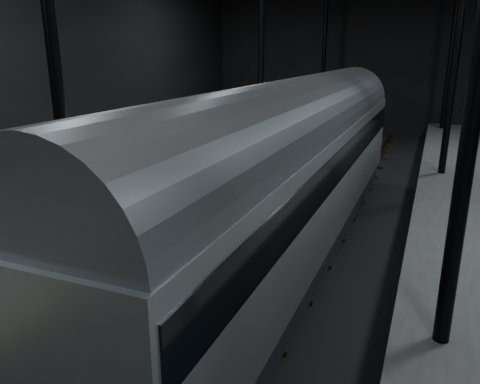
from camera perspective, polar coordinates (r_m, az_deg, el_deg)
The scene contains 6 objects.
ground at distance 13.18m, azimuth 5.94°, elevation -8.36°, with size 44.00×44.00×0.00m, color black.
platform_left at distance 16.56m, azimuth -19.71°, elevation -2.11°, with size 9.00×43.80×1.00m, color #52514F.
tactile_strip at distance 13.98m, azimuth -6.79°, elevation -2.44°, with size 0.50×43.80×0.01m, color olive.
track at distance 13.15m, azimuth 5.95°, elevation -8.09°, with size 2.40×43.00×0.24m.
train at distance 12.64m, azimuth 6.80°, elevation 3.46°, with size 2.71×18.06×4.83m.
woman at distance 15.90m, azimuth -4.68°, elevation 3.23°, with size 0.63×0.42×1.74m, color tan.
Camera 1 is at (3.29, -11.48, 5.59)m, focal length 35.00 mm.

